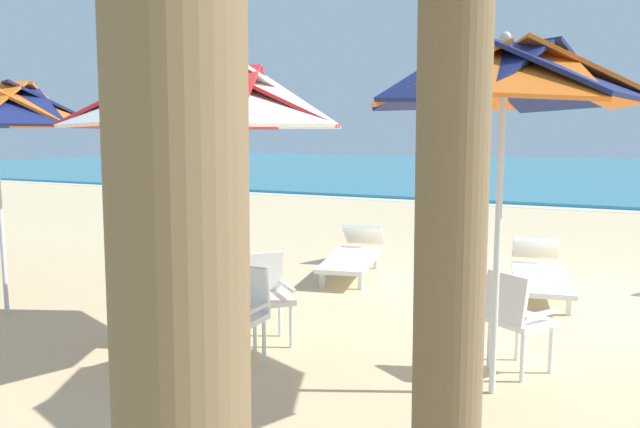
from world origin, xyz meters
TOP-DOWN VIEW (x-y plane):
  - ground_plane at (0.00, 0.00)m, footprint 80.00×80.00m
  - sea at (0.00, 28.44)m, footprint 80.00×36.00m
  - surf_foam at (0.00, 10.14)m, footprint 80.00×0.70m
  - beach_umbrella_0 at (-0.00, -2.87)m, footprint 2.07×2.07m
  - plastic_chair_0 at (0.09, -2.36)m, footprint 0.61×0.63m
  - beach_umbrella_1 at (-2.55, -2.99)m, footprint 2.57×2.57m
  - plastic_chair_1 at (-3.11, -3.05)m, footprint 0.48×0.50m
  - plastic_chair_2 at (-2.19, -2.62)m, footprint 0.63×0.63m
  - plastic_chair_3 at (-2.08, -3.25)m, footprint 0.44×0.47m
  - sun_lounger_1 at (0.00, 0.38)m, footprint 0.99×2.22m
  - sun_lounger_2 at (-2.54, 0.42)m, footprint 1.05×2.23m
  - beachgoer_seated at (-2.93, 9.29)m, footprint 0.30×0.93m

SIDE VIEW (x-z plane):
  - ground_plane at x=0.00m, z-range 0.00..0.00m
  - surf_foam at x=0.00m, z-range 0.00..0.01m
  - sea at x=0.00m, z-range 0.00..0.10m
  - sun_lounger_1 at x=0.00m, z-range -0.03..0.59m
  - sun_lounger_2 at x=-2.54m, z-range -0.03..0.59m
  - beachgoer_seated at x=-2.93m, z-range -0.17..0.75m
  - plastic_chair_0 at x=0.09m, z-range 0.06..0.93m
  - plastic_chair_1 at x=-3.11m, z-range 0.06..0.93m
  - plastic_chair_2 at x=-2.19m, z-range 0.06..0.93m
  - plastic_chair_3 at x=-2.08m, z-range 0.06..0.93m
  - beach_umbrella_1 at x=-2.55m, z-range 0.96..3.66m
  - beach_umbrella_0 at x=0.00m, z-range 1.02..3.76m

